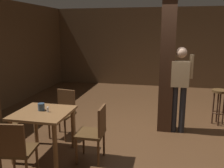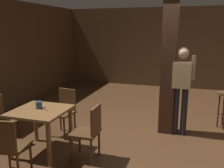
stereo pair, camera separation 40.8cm
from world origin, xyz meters
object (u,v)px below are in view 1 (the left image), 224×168
object	(u,v)px
salt_shaker	(48,109)
dining_table	(43,120)
bar_stool_near	(219,99)
standing_person	(180,84)
chair_south	(16,149)
napkin_cup	(41,107)
chair_north	(64,111)
chair_east	(95,131)

from	to	relation	value
salt_shaker	dining_table	bearing A→B (deg)	-177.88
dining_table	bar_stool_near	distance (m)	3.70
standing_person	bar_stool_near	world-z (taller)	standing_person
dining_table	chair_south	world-z (taller)	chair_south
napkin_cup	chair_south	bearing A→B (deg)	-85.67
chair_north	chair_east	bearing A→B (deg)	-42.56
napkin_cup	dining_table	bearing A→B (deg)	-44.44
chair_north	napkin_cup	size ratio (longest dim) A/B	7.43
napkin_cup	standing_person	xyz separation A→B (m)	(2.22, 1.42, 0.18)
dining_table	bar_stool_near	bearing A→B (deg)	34.59
dining_table	chair_south	size ratio (longest dim) A/B	0.97
chair_south	bar_stool_near	bearing A→B (deg)	43.73
chair_south	standing_person	world-z (taller)	standing_person
chair_north	bar_stool_near	distance (m)	3.32
bar_stool_near	chair_east	bearing A→B (deg)	-136.39
chair_south	salt_shaker	bearing A→B (deg)	84.82
chair_east	bar_stool_near	xyz separation A→B (m)	(2.19, 2.08, 0.07)
chair_east	chair_north	bearing A→B (deg)	137.44
salt_shaker	standing_person	xyz separation A→B (m)	(2.09, 1.47, 0.20)
standing_person	salt_shaker	bearing A→B (deg)	-144.79
chair_east	salt_shaker	size ratio (longest dim) A/B	10.82
chair_south	bar_stool_near	xyz separation A→B (m)	(3.04, 2.90, 0.07)
salt_shaker	bar_stool_near	distance (m)	3.64
salt_shaker	standing_person	bearing A→B (deg)	35.21
chair_east	bar_stool_near	distance (m)	3.02
chair_north	napkin_cup	xyz separation A→B (m)	(-0.04, -0.76, 0.31)
chair_north	bar_stool_near	bearing A→B (deg)	22.82
chair_north	chair_south	xyz separation A→B (m)	(0.02, -1.62, 0.00)
napkin_cup	bar_stool_near	size ratio (longest dim) A/B	0.15
chair_south	standing_person	distance (m)	3.18
dining_table	chair_north	bearing A→B (deg)	90.62
chair_east	chair_north	distance (m)	1.18
chair_east	napkin_cup	distance (m)	0.97
chair_east	napkin_cup	xyz separation A→B (m)	(-0.91, 0.03, 0.31)
napkin_cup	standing_person	bearing A→B (deg)	32.63
chair_north	standing_person	world-z (taller)	standing_person
chair_north	salt_shaker	bearing A→B (deg)	-83.39
dining_table	standing_person	bearing A→B (deg)	34.19
bar_stool_near	standing_person	bearing A→B (deg)	-144.44
chair_east	dining_table	bearing A→B (deg)	-178.82
chair_east	chair_north	size ratio (longest dim) A/B	1.00
chair_east	napkin_cup	size ratio (longest dim) A/B	7.43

